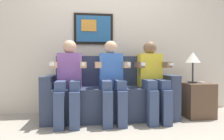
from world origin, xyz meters
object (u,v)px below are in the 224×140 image
object	(u,v)px
couch	(110,96)
side_table_right	(196,100)
table_lamp	(193,59)
person_in_middle	(112,77)
person_on_right	(152,77)
person_on_left	(69,77)
spare_remote_on_table	(202,83)

from	to	relation	value
couch	side_table_right	distance (m)	1.28
table_lamp	person_in_middle	bearing A→B (deg)	-175.14
person_on_right	table_lamp	world-z (taller)	person_on_right
couch	table_lamp	xyz separation A→B (m)	(1.23, -0.06, 0.55)
person_in_middle	table_lamp	bearing A→B (deg)	4.86
side_table_right	person_on_left	bearing A→B (deg)	-178.09
couch	side_table_right	bearing A→B (deg)	-4.75
person_on_left	side_table_right	size ratio (longest dim) A/B	2.22
couch	spare_remote_on_table	distance (m)	1.35
person_in_middle	person_on_right	xyz separation A→B (m)	(0.57, -0.00, 0.00)
spare_remote_on_table	couch	bearing A→B (deg)	173.99
table_lamp	person_on_left	bearing A→B (deg)	-176.67
couch	table_lamp	bearing A→B (deg)	-2.88
table_lamp	spare_remote_on_table	world-z (taller)	table_lamp
spare_remote_on_table	person_on_left	bearing A→B (deg)	-179.18
person_on_left	person_in_middle	distance (m)	0.57
couch	spare_remote_on_table	xyz separation A→B (m)	(1.33, -0.14, 0.20)
person_on_left	spare_remote_on_table	size ratio (longest dim) A/B	8.54
person_in_middle	side_table_right	xyz separation A→B (m)	(1.27, 0.06, -0.36)
couch	person_on_right	world-z (taller)	person_on_right
spare_remote_on_table	side_table_right	bearing A→B (deg)	148.62
person_on_right	table_lamp	distance (m)	0.72
side_table_right	table_lamp	distance (m)	0.61
person_on_right	spare_remote_on_table	xyz separation A→B (m)	(0.76, 0.03, -0.10)
couch	person_on_left	world-z (taller)	person_on_left
person_on_left	side_table_right	xyz separation A→B (m)	(1.85, 0.06, -0.36)
person_in_middle	spare_remote_on_table	xyz separation A→B (m)	(1.33, 0.03, -0.10)
person_on_right	table_lamp	xyz separation A→B (m)	(0.66, 0.11, 0.25)
person_on_left	table_lamp	size ratio (longest dim) A/B	2.41
person_in_middle	table_lamp	distance (m)	1.26
person_on_left	person_on_right	size ratio (longest dim) A/B	1.00
person_in_middle	table_lamp	world-z (taller)	person_in_middle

